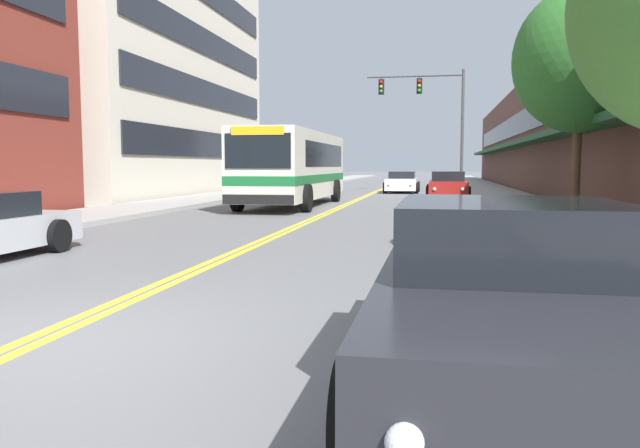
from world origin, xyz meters
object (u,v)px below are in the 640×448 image
object	(u,v)px
traffic_signal_mast	(431,106)
street_tree_right_mid	(580,60)
city_bus	(295,165)
car_white_moving_lead	(402,183)
fire_hydrant	(534,215)
car_charcoal_parked_right_foreground	(510,305)
car_red_parked_right_mid	(448,186)
car_beige_parked_left_mid	(297,183)

from	to	relation	value
traffic_signal_mast	street_tree_right_mid	world-z (taller)	traffic_signal_mast
traffic_signal_mast	city_bus	bearing A→B (deg)	-111.38
city_bus	traffic_signal_mast	size ratio (longest dim) A/B	1.44
car_white_moving_lead	traffic_signal_mast	size ratio (longest dim) A/B	0.61
street_tree_right_mid	fire_hydrant	bearing A→B (deg)	-112.97
car_charcoal_parked_right_foreground	fire_hydrant	world-z (taller)	car_charcoal_parked_right_foreground
car_charcoal_parked_right_foreground	street_tree_right_mid	size ratio (longest dim) A/B	0.70
car_red_parked_right_mid	fire_hydrant	distance (m)	16.16
city_bus	car_red_parked_right_mid	bearing A→B (deg)	42.89
car_beige_parked_left_mid	fire_hydrant	xyz separation A→B (m)	(10.29, -20.85, -0.12)
city_bus	car_charcoal_parked_right_foreground	world-z (taller)	city_bus
traffic_signal_mast	street_tree_right_mid	xyz separation A→B (m)	(4.34, -19.90, -0.61)
car_charcoal_parked_right_foreground	car_red_parked_right_mid	distance (m)	26.42
car_beige_parked_left_mid	traffic_signal_mast	xyz separation A→B (m)	(7.67, 3.11, 4.60)
city_bus	traffic_signal_mast	xyz separation A→B (m)	(5.39, 13.76, 3.55)
car_beige_parked_left_mid	car_white_moving_lead	distance (m)	6.46
car_beige_parked_left_mid	car_red_parked_right_mid	xyz separation A→B (m)	(8.60, -4.78, 0.01)
car_red_parked_right_mid	street_tree_right_mid	bearing A→B (deg)	-74.15
car_red_parked_right_mid	car_white_moving_lead	xyz separation A→B (m)	(-2.60, 7.17, -0.04)
street_tree_right_mid	car_red_parked_right_mid	bearing A→B (deg)	105.85
city_bus	car_beige_parked_left_mid	size ratio (longest dim) A/B	2.31
car_charcoal_parked_right_foreground	city_bus	bearing A→B (deg)	107.12
car_white_moving_lead	traffic_signal_mast	distance (m)	4.98
fire_hydrant	traffic_signal_mast	bearing A→B (deg)	96.22
car_beige_parked_left_mid	street_tree_right_mid	distance (m)	21.02
city_bus	car_white_moving_lead	xyz separation A→B (m)	(3.71, 13.04, -1.08)
car_white_moving_lead	street_tree_right_mid	bearing A→B (deg)	-72.60
car_charcoal_parked_right_foreground	traffic_signal_mast	world-z (taller)	traffic_signal_mast
car_white_moving_lead	traffic_signal_mast	world-z (taller)	traffic_signal_mast
car_charcoal_parked_right_foreground	traffic_signal_mast	size ratio (longest dim) A/B	0.62
car_charcoal_parked_right_foreground	street_tree_right_mid	xyz separation A→B (m)	(3.40, 14.42, 3.98)
traffic_signal_mast	car_white_moving_lead	bearing A→B (deg)	-156.74
car_beige_parked_left_mid	traffic_signal_mast	bearing A→B (deg)	22.08
city_bus	car_red_parked_right_mid	world-z (taller)	city_bus
car_beige_parked_left_mid	car_charcoal_parked_right_foreground	bearing A→B (deg)	-74.56
car_charcoal_parked_right_foreground	car_red_parked_right_mid	size ratio (longest dim) A/B	1.00
car_beige_parked_left_mid	traffic_signal_mast	distance (m)	9.47
traffic_signal_mast	street_tree_right_mid	bearing A→B (deg)	-77.70
car_charcoal_parked_right_foreground	fire_hydrant	size ratio (longest dim) A/B	6.05
car_charcoal_parked_right_foreground	street_tree_right_mid	bearing A→B (deg)	76.75
car_red_parked_right_mid	car_beige_parked_left_mid	bearing A→B (deg)	150.95
street_tree_right_mid	fire_hydrant	distance (m)	6.04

